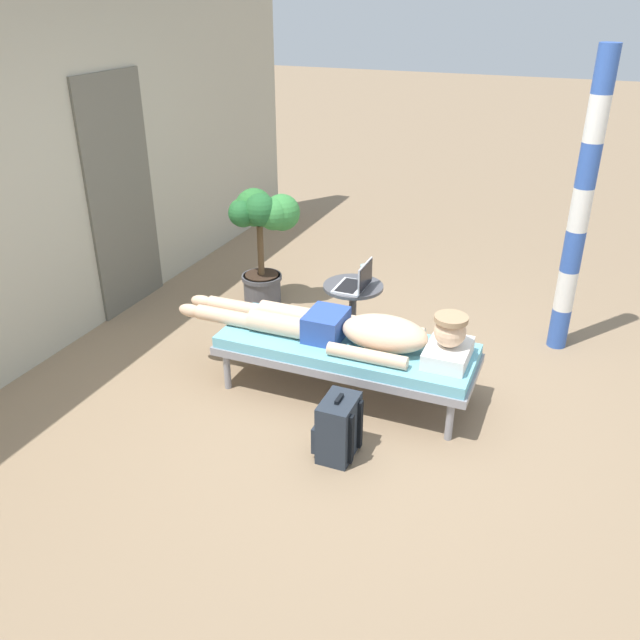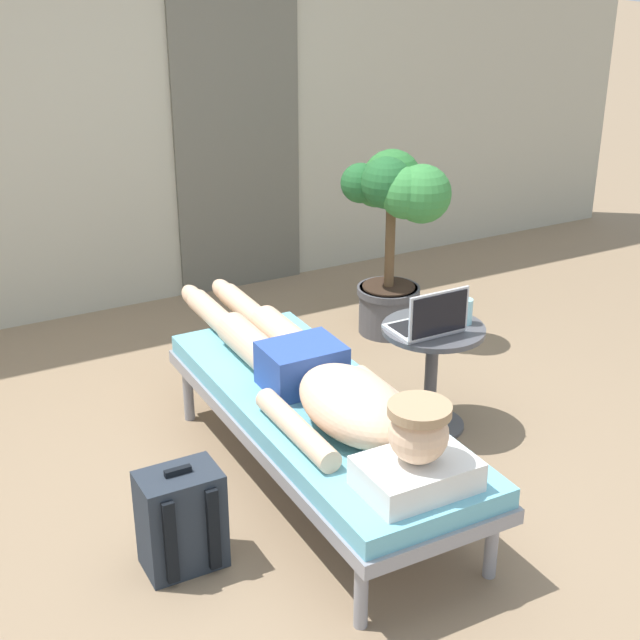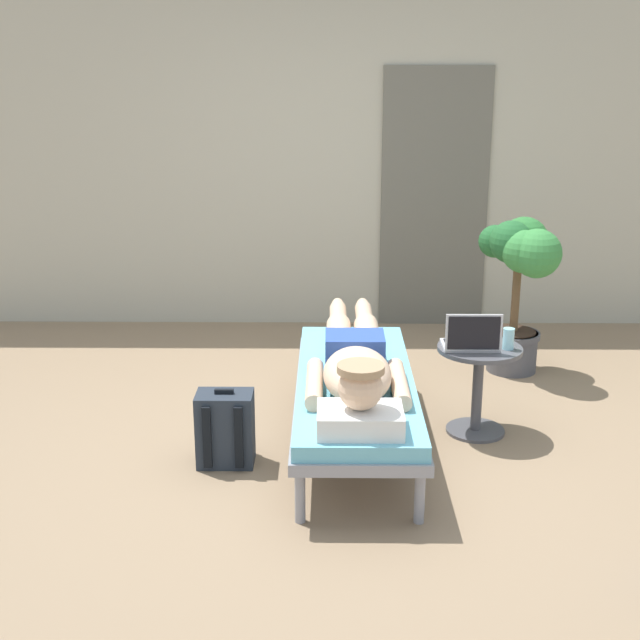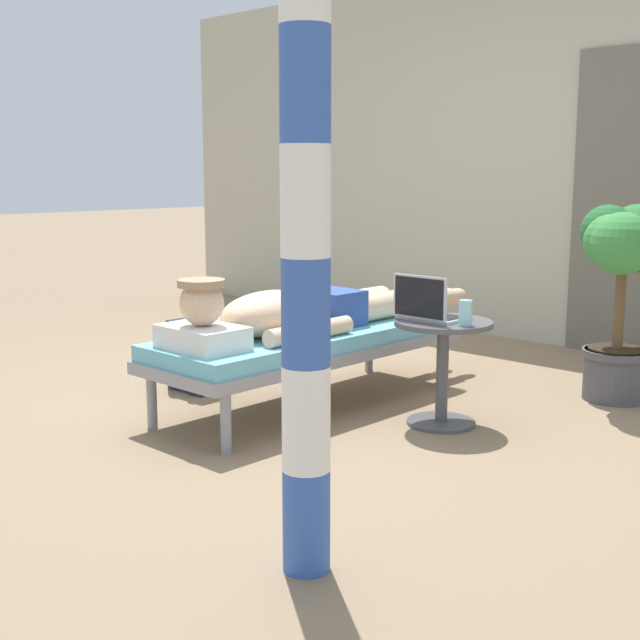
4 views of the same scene
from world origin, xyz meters
name	(u,v)px [view 4 (image 4 of 4)]	position (x,y,z in m)	size (l,w,h in m)	color
ground_plane	(287,405)	(0.00, 0.00, 0.00)	(40.00, 40.00, 0.00)	#8C7256
house_wall_back	(549,155)	(0.10, 2.53, 1.35)	(7.60, 0.20, 2.70)	#B2AD99
house_door_panel	(633,205)	(0.78, 2.42, 1.02)	(0.84, 0.03, 2.04)	#625F54
lounge_chair	(310,342)	(0.10, 0.08, 0.35)	(0.66, 1.83, 0.42)	gray
person_reclining	(303,311)	(0.10, 0.03, 0.52)	(0.53, 2.17, 0.33)	white
side_table	(443,354)	(0.81, 0.29, 0.36)	(0.48, 0.48, 0.52)	#4C4C51
laptop	(428,309)	(0.75, 0.23, 0.58)	(0.31, 0.24, 0.23)	silver
drink_glass	(465,313)	(0.96, 0.25, 0.58)	(0.06, 0.06, 0.12)	#99D8E5
backpack	(197,356)	(-0.60, -0.13, 0.20)	(0.30, 0.26, 0.42)	#262D38
potted_plant	(623,266)	(1.24, 1.30, 0.74)	(0.49, 0.63, 1.07)	#4C4C51
porch_post	(305,201)	(1.41, -1.28, 1.16)	(0.15, 0.15, 2.31)	#3359B2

